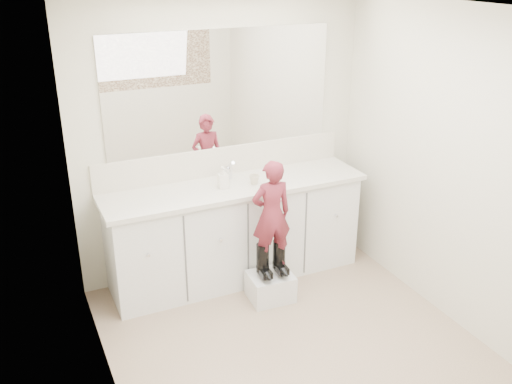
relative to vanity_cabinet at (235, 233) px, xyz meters
name	(u,v)px	position (x,y,z in m)	size (l,w,h in m)	color
floor	(301,354)	(0.00, -1.23, -0.42)	(3.00, 3.00, 0.00)	#806654
ceiling	(314,10)	(0.00, -1.23, 1.97)	(3.00, 3.00, 0.00)	white
wall_back	(222,140)	(0.00, 0.27, 0.77)	(2.60, 2.60, 0.00)	beige
wall_front	(480,333)	(0.00, -2.73, 0.77)	(2.60, 2.60, 0.00)	beige
wall_left	(104,243)	(-1.30, -1.23, 0.78)	(3.00, 3.00, 0.00)	beige
wall_right	(461,174)	(1.30, -1.23, 0.78)	(3.00, 3.00, 0.00)	beige
vanity_cabinet	(235,233)	(0.00, 0.00, 0.00)	(2.20, 0.55, 0.85)	silver
countertop	(235,187)	(0.00, -0.01, 0.45)	(2.28, 0.58, 0.04)	beige
backsplash	(223,161)	(0.00, 0.26, 0.59)	(2.28, 0.03, 0.25)	beige
mirror	(221,90)	(0.00, 0.26, 1.22)	(2.00, 0.02, 1.00)	white
dot_panel	(496,238)	(0.00, -2.71, 1.22)	(2.00, 0.01, 1.20)	#472819
faucet	(228,173)	(0.00, 0.15, 0.52)	(0.08, 0.08, 0.10)	silver
cup	(254,180)	(0.15, -0.07, 0.51)	(0.09, 0.09, 0.08)	beige
soap_bottle	(223,177)	(-0.12, -0.03, 0.56)	(0.08, 0.08, 0.18)	white
step_stool	(271,286)	(0.12, -0.48, -0.31)	(0.36, 0.30, 0.23)	silver
boot_left	(263,261)	(0.04, -0.48, -0.05)	(0.11, 0.20, 0.30)	black
boot_right	(279,257)	(0.19, -0.48, -0.05)	(0.11, 0.20, 0.30)	black
toddler	(271,214)	(0.12, -0.48, 0.36)	(0.33, 0.22, 0.91)	#B23648
toothbrush	(279,202)	(0.19, -0.48, 0.45)	(0.01, 0.01, 0.14)	#E1577F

